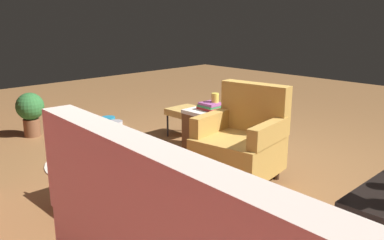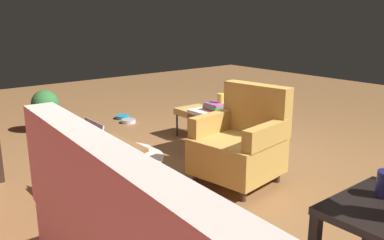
% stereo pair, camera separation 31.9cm
% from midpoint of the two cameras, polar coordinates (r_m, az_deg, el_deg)
% --- Properties ---
extents(ground, '(12.00, 12.00, 0.00)m').
position_cam_midpoint_polar(ground, '(4.10, 6.75, -6.71)').
color(ground, olive).
extents(armchair, '(0.75, 0.77, 0.87)m').
position_cam_midpoint_polar(armchair, '(3.70, 9.39, -3.25)').
color(armchair, '#B78C3F').
rests_on(armchair, ground).
extents(laptop_desk, '(0.56, 0.44, 0.48)m').
position_cam_midpoint_polar(laptop_desk, '(3.28, -9.20, -4.50)').
color(laptop_desk, olive).
rests_on(laptop_desk, ground).
extents(laptop, '(0.32, 0.26, 0.21)m').
position_cam_midpoint_polar(laptop, '(3.23, -9.92, -2.86)').
color(laptop, silver).
rests_on(laptop, laptop_desk).
extents(wicker_hamper, '(0.45, 0.45, 0.48)m').
position_cam_midpoint_polar(wicker_hamper, '(4.46, 5.39, -1.62)').
color(wicker_hamper, brown).
rests_on(wicker_hamper, ground).
extents(book_stack_hamper, '(0.27, 0.21, 0.08)m').
position_cam_midpoint_polar(book_stack_hamper, '(4.39, 5.48, 1.87)').
color(book_stack_hamper, red).
rests_on(book_stack_hamper, wicker_hamper).
extents(yellow_mug, '(0.08, 0.08, 0.10)m').
position_cam_midpoint_polar(yellow_mug, '(4.38, 6.18, 3.04)').
color(yellow_mug, '#E5D14C').
rests_on(yellow_mug, book_stack_hamper).
extents(tv_remote, '(0.07, 0.17, 0.02)m').
position_cam_midpoint_polar(tv_remote, '(4.52, 5.30, 1.90)').
color(tv_remote, '#262628').
rests_on(tv_remote, wicker_hamper).
extents(ottoman, '(0.40, 0.40, 0.36)m').
position_cam_midpoint_polar(ottoman, '(5.01, 2.42, 1.07)').
color(ottoman, tan).
rests_on(ottoman, ground).
extents(circular_rug, '(1.16, 1.16, 0.01)m').
position_cam_midpoint_polar(circular_rug, '(4.38, -9.56, -5.35)').
color(circular_rug, beige).
rests_on(circular_rug, ground).
extents(pet_bowl_steel, '(0.20, 0.20, 0.05)m').
position_cam_midpoint_polar(pet_bowl_steel, '(5.75, -7.32, -0.17)').
color(pet_bowl_steel, silver).
rests_on(pet_bowl_steel, ground).
extents(pet_bowl_teal, '(0.20, 0.20, 0.05)m').
position_cam_midpoint_polar(pet_bowl_teal, '(6.00, -8.22, 0.41)').
color(pet_bowl_teal, teal).
rests_on(pet_bowl_teal, ground).
extents(potted_plant, '(0.34, 0.34, 0.55)m').
position_cam_midpoint_polar(potted_plant, '(5.47, -18.31, 1.70)').
color(potted_plant, brown).
rests_on(potted_plant, ground).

